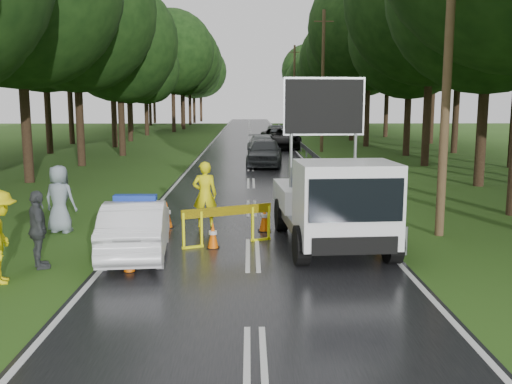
{
  "coord_description": "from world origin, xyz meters",
  "views": [
    {
      "loc": [
        -0.08,
        -13.4,
        3.71
      ],
      "look_at": [
        0.1,
        1.57,
        1.3
      ],
      "focal_mm": 40.0,
      "sensor_mm": 36.0,
      "label": 1
    }
  ],
  "objects_px": {
    "queue_car_first": "(265,152)",
    "queue_car_second": "(262,146)",
    "queue_car_fourth": "(278,133)",
    "queue_car_third": "(280,138)",
    "police_sedan": "(136,228)",
    "officer": "(205,195)",
    "barrier": "(227,216)",
    "work_truck": "(333,203)",
    "civilian": "(307,208)"
  },
  "relations": [
    {
      "from": "barrier",
      "to": "queue_car_second",
      "type": "relative_size",
      "value": 0.48
    },
    {
      "from": "work_truck",
      "to": "queue_car_second",
      "type": "distance_m",
      "value": 24.14
    },
    {
      "from": "barrier",
      "to": "officer",
      "type": "height_order",
      "value": "officer"
    },
    {
      "from": "barrier",
      "to": "queue_car_first",
      "type": "relative_size",
      "value": 0.48
    },
    {
      "from": "barrier",
      "to": "queue_car_second",
      "type": "xyz_separation_m",
      "value": [
        1.45,
        23.8,
        -0.08
      ]
    },
    {
      "from": "queue_car_second",
      "to": "queue_car_third",
      "type": "xyz_separation_m",
      "value": [
        1.53,
        6.0,
        0.13
      ]
    },
    {
      "from": "barrier",
      "to": "queue_car_third",
      "type": "relative_size",
      "value": 0.39
    },
    {
      "from": "police_sedan",
      "to": "queue_car_fourth",
      "type": "distance_m",
      "value": 39.04
    },
    {
      "from": "police_sedan",
      "to": "queue_car_third",
      "type": "xyz_separation_m",
      "value": [
        5.13,
        30.79,
        0.14
      ]
    },
    {
      "from": "officer",
      "to": "queue_car_first",
      "type": "bearing_deg",
      "value": -102.26
    },
    {
      "from": "barrier",
      "to": "civilian",
      "type": "height_order",
      "value": "civilian"
    },
    {
      "from": "queue_car_fourth",
      "to": "work_truck",
      "type": "bearing_deg",
      "value": -97.06
    },
    {
      "from": "queue_car_second",
      "to": "queue_car_third",
      "type": "relative_size",
      "value": 0.81
    },
    {
      "from": "officer",
      "to": "queue_car_second",
      "type": "distance_m",
      "value": 21.81
    },
    {
      "from": "civilian",
      "to": "queue_car_third",
      "type": "xyz_separation_m",
      "value": [
        0.83,
        28.94,
        0.01
      ]
    },
    {
      "from": "work_truck",
      "to": "queue_car_first",
      "type": "height_order",
      "value": "work_truck"
    },
    {
      "from": "police_sedan",
      "to": "officer",
      "type": "bearing_deg",
      "value": -120.25
    },
    {
      "from": "civilian",
      "to": "queue_car_third",
      "type": "relative_size",
      "value": 0.27
    },
    {
      "from": "police_sedan",
      "to": "barrier",
      "type": "relative_size",
      "value": 1.84
    },
    {
      "from": "barrier",
      "to": "queue_car_fourth",
      "type": "bearing_deg",
      "value": 61.26
    },
    {
      "from": "queue_car_fourth",
      "to": "queue_car_third",
      "type": "bearing_deg",
      "value": -98.16
    },
    {
      "from": "officer",
      "to": "queue_car_second",
      "type": "xyz_separation_m",
      "value": [
        2.19,
        21.69,
        -0.29
      ]
    },
    {
      "from": "queue_car_first",
      "to": "officer",
      "type": "bearing_deg",
      "value": -93.24
    },
    {
      "from": "officer",
      "to": "civilian",
      "type": "distance_m",
      "value": 3.15
    },
    {
      "from": "civilian",
      "to": "queue_car_fourth",
      "type": "bearing_deg",
      "value": 77.73
    },
    {
      "from": "police_sedan",
      "to": "queue_car_third",
      "type": "distance_m",
      "value": 31.22
    },
    {
      "from": "police_sedan",
      "to": "queue_car_fourth",
      "type": "xyz_separation_m",
      "value": [
        5.4,
        38.67,
        0.05
      ]
    },
    {
      "from": "queue_car_second",
      "to": "queue_car_fourth",
      "type": "relative_size",
      "value": 1.08
    },
    {
      "from": "civilian",
      "to": "queue_car_third",
      "type": "distance_m",
      "value": 28.95
    },
    {
      "from": "police_sedan",
      "to": "queue_car_third",
      "type": "relative_size",
      "value": 0.72
    },
    {
      "from": "civilian",
      "to": "queue_car_second",
      "type": "xyz_separation_m",
      "value": [
        -0.7,
        22.94,
        -0.11
      ]
    },
    {
      "from": "police_sedan",
      "to": "work_truck",
      "type": "height_order",
      "value": "work_truck"
    },
    {
      "from": "queue_car_first",
      "to": "queue_car_second",
      "type": "xyz_separation_m",
      "value": [
        0.0,
        6.0,
        -0.11
      ]
    },
    {
      "from": "queue_car_second",
      "to": "civilian",
      "type": "bearing_deg",
      "value": -90.85
    },
    {
      "from": "police_sedan",
      "to": "queue_car_first",
      "type": "distance_m",
      "value": 19.14
    },
    {
      "from": "officer",
      "to": "police_sedan",
      "type": "bearing_deg",
      "value": 61.15
    },
    {
      "from": "police_sedan",
      "to": "barrier",
      "type": "bearing_deg",
      "value": -161.03
    },
    {
      "from": "queue_car_third",
      "to": "queue_car_fourth",
      "type": "distance_m",
      "value": 7.88
    },
    {
      "from": "barrier",
      "to": "work_truck",
      "type": "bearing_deg",
      "value": -30.14
    },
    {
      "from": "queue_car_second",
      "to": "queue_car_third",
      "type": "height_order",
      "value": "queue_car_third"
    },
    {
      "from": "officer",
      "to": "civilian",
      "type": "height_order",
      "value": "officer"
    },
    {
      "from": "queue_car_second",
      "to": "queue_car_fourth",
      "type": "height_order",
      "value": "queue_car_fourth"
    },
    {
      "from": "queue_car_first",
      "to": "queue_car_third",
      "type": "distance_m",
      "value": 12.1
    },
    {
      "from": "barrier",
      "to": "queue_car_third",
      "type": "bearing_deg",
      "value": 60.47
    },
    {
      "from": "work_truck",
      "to": "barrier",
      "type": "xyz_separation_m",
      "value": [
        -2.69,
        0.3,
        -0.39
      ]
    },
    {
      "from": "officer",
      "to": "queue_car_second",
      "type": "bearing_deg",
      "value": -100.09
    },
    {
      "from": "queue_car_third",
      "to": "queue_car_fourth",
      "type": "bearing_deg",
      "value": 83.78
    },
    {
      "from": "barrier",
      "to": "officer",
      "type": "xyz_separation_m",
      "value": [
        -0.74,
        2.11,
        0.21
      ]
    },
    {
      "from": "work_truck",
      "to": "queue_car_fourth",
      "type": "distance_m",
      "value": 37.98
    },
    {
      "from": "officer",
      "to": "barrier",
      "type": "bearing_deg",
      "value": 105.01
    }
  ]
}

